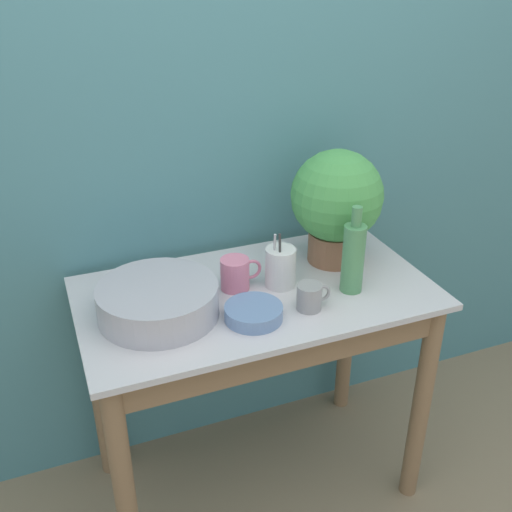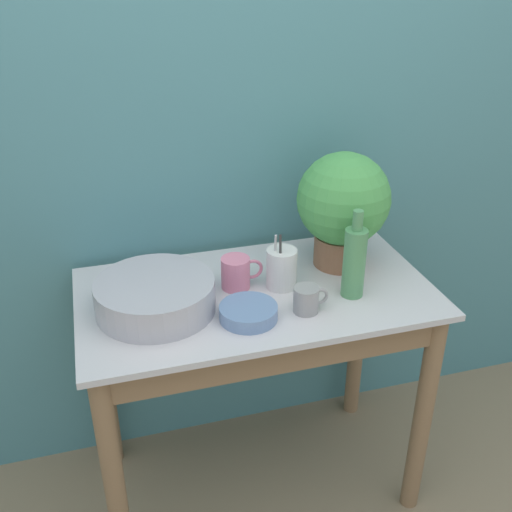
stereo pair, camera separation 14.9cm
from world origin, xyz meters
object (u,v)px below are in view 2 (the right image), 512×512
Objects in this scene: bottle_tall at (354,261)px; mug_pink at (236,273)px; mug_grey at (307,299)px; utensil_cup at (281,268)px; potted_plant at (343,204)px; bowl_small_blue at (248,312)px; bowl_wash_large at (155,296)px.

mug_pink is (-0.32, 0.14, -0.07)m from bottle_tall.
mug_pink is (-0.16, 0.19, 0.01)m from mug_grey.
bottle_tall is 0.22m from utensil_cup.
mug_pink is 0.14m from utensil_cup.
potted_plant is at bearing 49.79° from mug_grey.
potted_plant is at bearing 20.93° from utensil_cup.
bowl_small_blue is at bearing -173.23° from bottle_tall.
mug_pink is at bearing 156.58° from bottle_tall.
mug_grey is 0.57× the size of utensil_cup.
mug_pink is 0.69× the size of utensil_cup.
bottle_tall reaches higher than bowl_wash_large.
utensil_cup reaches higher than mug_grey.
potted_plant is 2.05× the size of utensil_cup.
mug_pink is 0.76× the size of bowl_small_blue.
bowl_wash_large is at bearing 172.42° from bottle_tall.
potted_plant is 1.10× the size of bowl_wash_large.
potted_plant is 0.65m from bowl_wash_large.
mug_pink is at bearing 86.28° from bowl_small_blue.
mug_grey reaches higher than bowl_small_blue.
bowl_wash_large is 0.44m from mug_grey.
mug_grey is at bearing -2.78° from bowl_small_blue.
bowl_wash_large is at bearing -166.19° from mug_pink.
bowl_small_blue is (-0.17, 0.01, -0.02)m from mug_grey.
mug_pink reaches higher than bowl_wash_large.
potted_plant is 0.22m from bottle_tall.
potted_plant is 2.99× the size of mug_pink.
utensil_cup is (-0.03, 0.15, 0.02)m from mug_grey.
mug_pink is at bearing 13.81° from bowl_wash_large.
bowl_wash_large reaches higher than bowl_small_blue.
mug_grey is at bearing -49.62° from mug_pink.
bowl_wash_large is 1.87× the size of utensil_cup.
mug_grey is 0.16m from utensil_cup.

